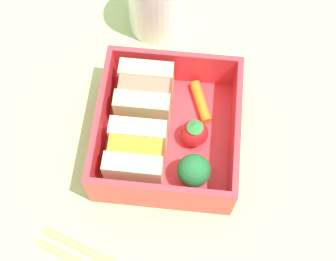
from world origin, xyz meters
TOP-DOWN VIEW (x-y plane):
  - ground_plane at (0.00, 0.00)cm, footprint 120.00×120.00cm
  - bento_tray at (0.00, 0.00)cm, footprint 15.36×14.44cm
  - bento_rim at (0.00, 0.00)cm, footprint 15.36×14.44cm
  - sandwich_left at (-3.39, 2.84)cm, footprint 5.67×5.69cm
  - sandwich_center_left at (3.39, 2.84)cm, footprint 5.67×5.69cm
  - broccoli_floret at (-4.55, -3.03)cm, footprint 3.39×3.39cm
  - strawberry_far_left at (-0.32, -2.77)cm, footprint 2.90×2.90cm
  - carrot_stick_far_left at (4.25, -3.18)cm, footprint 5.01×2.79cm
  - drinking_glass at (15.67, 3.02)cm, footprint 6.64×6.64cm

SIDE VIEW (x-z plane):
  - ground_plane at x=0.00cm, z-range -2.00..0.00cm
  - bento_tray at x=0.00cm, z-range 0.00..1.20cm
  - carrot_stick_far_left at x=4.25cm, z-range 1.20..2.36cm
  - strawberry_far_left at x=-0.32cm, z-range 1.02..4.52cm
  - bento_rim at x=0.00cm, z-range 1.20..6.14cm
  - broccoli_floret at x=-4.55cm, z-range 1.56..5.85cm
  - sandwich_left at x=-3.39cm, z-range 1.20..6.25cm
  - sandwich_center_left at x=3.39cm, z-range 1.20..6.25cm
  - drinking_glass at x=15.67cm, z-range 0.00..8.84cm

